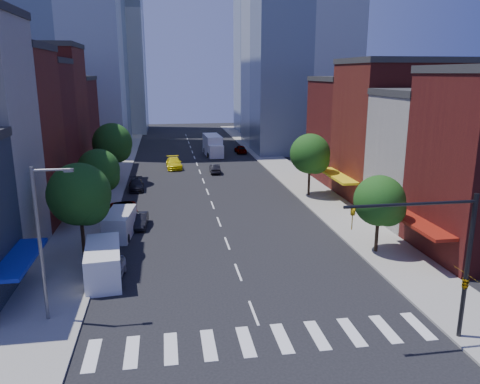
{
  "coord_description": "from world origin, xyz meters",
  "views": [
    {
      "loc": [
        -4.87,
        -25.02,
        14.02
      ],
      "look_at": [
        0.77,
        9.9,
        5.0
      ],
      "focal_mm": 35.0,
      "sensor_mm": 36.0,
      "label": 1
    }
  ],
  "objects_px": {
    "cargo_van_far": "(120,224)",
    "parked_car_rear": "(136,185)",
    "traffic_car_far": "(240,149)",
    "traffic_car_oncoming": "(215,169)",
    "parked_car_third": "(124,212)",
    "pedestrian_far": "(104,223)",
    "pedestrian_near": "(88,268)",
    "taxi": "(174,163)",
    "cargo_van_near": "(103,263)",
    "parked_car_second": "(140,220)",
    "parked_car_front": "(111,270)",
    "box_truck": "(213,146)"
  },
  "relations": [
    {
      "from": "parked_car_front",
      "to": "parked_car_second",
      "type": "bearing_deg",
      "value": 87.3
    },
    {
      "from": "box_truck",
      "to": "pedestrian_far",
      "type": "bearing_deg",
      "value": -111.65
    },
    {
      "from": "taxi",
      "to": "pedestrian_far",
      "type": "relative_size",
      "value": 3.03
    },
    {
      "from": "parked_car_second",
      "to": "parked_car_rear",
      "type": "height_order",
      "value": "parked_car_rear"
    },
    {
      "from": "pedestrian_far",
      "to": "parked_car_rear",
      "type": "bearing_deg",
      "value": 179.42
    },
    {
      "from": "parked_car_front",
      "to": "parked_car_third",
      "type": "relative_size",
      "value": 0.71
    },
    {
      "from": "pedestrian_far",
      "to": "parked_car_third",
      "type": "bearing_deg",
      "value": 167.58
    },
    {
      "from": "traffic_car_far",
      "to": "parked_car_rear",
      "type": "bearing_deg",
      "value": 52.99
    },
    {
      "from": "parked_car_third",
      "to": "pedestrian_near",
      "type": "relative_size",
      "value": 3.68
    },
    {
      "from": "parked_car_rear",
      "to": "pedestrian_near",
      "type": "height_order",
      "value": "pedestrian_near"
    },
    {
      "from": "parked_car_third",
      "to": "traffic_car_far",
      "type": "relative_size",
      "value": 1.37
    },
    {
      "from": "parked_car_second",
      "to": "pedestrian_far",
      "type": "height_order",
      "value": "pedestrian_far"
    },
    {
      "from": "cargo_van_far",
      "to": "parked_car_rear",
      "type": "bearing_deg",
      "value": 94.81
    },
    {
      "from": "parked_car_front",
      "to": "parked_car_second",
      "type": "distance_m",
      "value": 11.54
    },
    {
      "from": "pedestrian_far",
      "to": "traffic_car_oncoming",
      "type": "bearing_deg",
      "value": 159.22
    },
    {
      "from": "parked_car_second",
      "to": "cargo_van_near",
      "type": "relative_size",
      "value": 0.66
    },
    {
      "from": "parked_car_second",
      "to": "traffic_car_oncoming",
      "type": "relative_size",
      "value": 1.0
    },
    {
      "from": "traffic_car_oncoming",
      "to": "pedestrian_near",
      "type": "relative_size",
      "value": 2.49
    },
    {
      "from": "traffic_car_oncoming",
      "to": "parked_car_rear",
      "type": "bearing_deg",
      "value": 39.46
    },
    {
      "from": "parked_car_rear",
      "to": "pedestrian_far",
      "type": "xyz_separation_m",
      "value": [
        -1.91,
        -16.39,
        0.41
      ]
    },
    {
      "from": "parked_car_front",
      "to": "cargo_van_near",
      "type": "distance_m",
      "value": 0.73
    },
    {
      "from": "traffic_car_far",
      "to": "pedestrian_far",
      "type": "distance_m",
      "value": 45.49
    },
    {
      "from": "box_truck",
      "to": "cargo_van_near",
      "type": "bearing_deg",
      "value": -106.95
    },
    {
      "from": "parked_car_third",
      "to": "parked_car_rear",
      "type": "bearing_deg",
      "value": 79.74
    },
    {
      "from": "traffic_car_oncoming",
      "to": "cargo_van_far",
      "type": "bearing_deg",
      "value": 67.44
    },
    {
      "from": "parked_car_third",
      "to": "traffic_car_far",
      "type": "xyz_separation_m",
      "value": [
        17.59,
        37.1,
        -0.09
      ]
    },
    {
      "from": "parked_car_rear",
      "to": "cargo_van_far",
      "type": "relative_size",
      "value": 0.82
    },
    {
      "from": "taxi",
      "to": "parked_car_third",
      "type": "bearing_deg",
      "value": -104.67
    },
    {
      "from": "parked_car_front",
      "to": "traffic_car_oncoming",
      "type": "height_order",
      "value": "parked_car_front"
    },
    {
      "from": "traffic_car_far",
      "to": "parked_car_second",
      "type": "bearing_deg",
      "value": 65.42
    },
    {
      "from": "taxi",
      "to": "traffic_car_far",
      "type": "bearing_deg",
      "value": 42.48
    },
    {
      "from": "taxi",
      "to": "box_truck",
      "type": "relative_size",
      "value": 0.63
    },
    {
      "from": "cargo_van_far",
      "to": "traffic_car_oncoming",
      "type": "bearing_deg",
      "value": 72.9
    },
    {
      "from": "parked_car_rear",
      "to": "pedestrian_near",
      "type": "relative_size",
      "value": 2.85
    },
    {
      "from": "parked_car_third",
      "to": "cargo_van_near",
      "type": "relative_size",
      "value": 0.97
    },
    {
      "from": "taxi",
      "to": "traffic_car_far",
      "type": "distance_m",
      "value": 17.18
    },
    {
      "from": "parked_car_rear",
      "to": "taxi",
      "type": "relative_size",
      "value": 0.81
    },
    {
      "from": "cargo_van_far",
      "to": "taxi",
      "type": "bearing_deg",
      "value": 86.22
    },
    {
      "from": "cargo_van_near",
      "to": "parked_car_third",
      "type": "bearing_deg",
      "value": 82.86
    },
    {
      "from": "traffic_car_far",
      "to": "parked_car_third",
      "type": "bearing_deg",
      "value": 62.05
    },
    {
      "from": "cargo_van_far",
      "to": "pedestrian_near",
      "type": "xyz_separation_m",
      "value": [
        -1.4,
        -8.91,
        -0.17
      ]
    },
    {
      "from": "traffic_car_far",
      "to": "pedestrian_near",
      "type": "bearing_deg",
      "value": 66.96
    },
    {
      "from": "parked_car_third",
      "to": "traffic_car_oncoming",
      "type": "relative_size",
      "value": 1.48
    },
    {
      "from": "box_truck",
      "to": "pedestrian_far",
      "type": "height_order",
      "value": "box_truck"
    },
    {
      "from": "pedestrian_far",
      "to": "cargo_van_far",
      "type": "bearing_deg",
      "value": 69.25
    },
    {
      "from": "parked_car_third",
      "to": "cargo_van_far",
      "type": "bearing_deg",
      "value": -98.07
    },
    {
      "from": "parked_car_second",
      "to": "cargo_van_far",
      "type": "height_order",
      "value": "cargo_van_far"
    },
    {
      "from": "cargo_van_near",
      "to": "traffic_car_far",
      "type": "xyz_separation_m",
      "value": [
        17.93,
        51.04,
        -0.5
      ]
    },
    {
      "from": "parked_car_second",
      "to": "taxi",
      "type": "height_order",
      "value": "taxi"
    },
    {
      "from": "cargo_van_near",
      "to": "traffic_car_far",
      "type": "distance_m",
      "value": 54.1
    }
  ]
}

